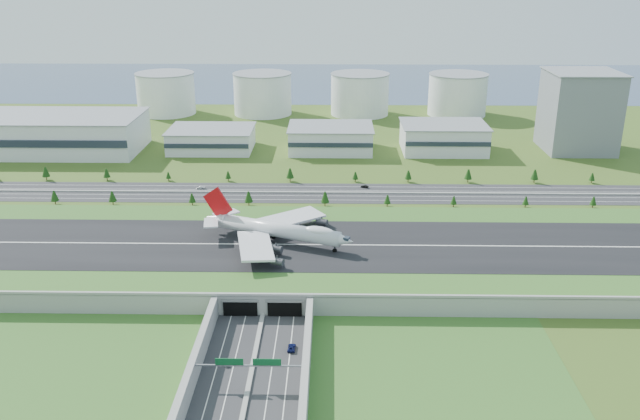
{
  "coord_description": "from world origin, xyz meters",
  "views": [
    {
      "loc": [
        26.27,
        -278.75,
        128.51
      ],
      "look_at": [
        20.39,
        35.0,
        11.82
      ],
      "focal_mm": 38.0,
      "sensor_mm": 36.0,
      "label": 1
    }
  ],
  "objects_px": {
    "fuel_tank_a": "(166,94)",
    "car_0": "(227,363)",
    "car_2": "(292,347)",
    "car_7": "(201,188)",
    "car_5": "(365,186)",
    "office_tower": "(579,112)",
    "boeing_747": "(277,229)"
  },
  "relations": [
    {
      "from": "car_5",
      "to": "car_2",
      "type": "bearing_deg",
      "value": 8.39
    },
    {
      "from": "office_tower",
      "to": "car_5",
      "type": "height_order",
      "value": "office_tower"
    },
    {
      "from": "car_2",
      "to": "car_7",
      "type": "xyz_separation_m",
      "value": [
        -64.37,
        175.23,
        -0.02
      ]
    },
    {
      "from": "car_0",
      "to": "car_7",
      "type": "bearing_deg",
      "value": 92.59
    },
    {
      "from": "office_tower",
      "to": "fuel_tank_a",
      "type": "distance_m",
      "value": 340.18
    },
    {
      "from": "boeing_747",
      "to": "fuel_tank_a",
      "type": "bearing_deg",
      "value": 133.0
    },
    {
      "from": "car_2",
      "to": "car_7",
      "type": "bearing_deg",
      "value": -67.17
    },
    {
      "from": "car_0",
      "to": "fuel_tank_a",
      "type": "bearing_deg",
      "value": 95.23
    },
    {
      "from": "boeing_747",
      "to": "car_7",
      "type": "relative_size",
      "value": 13.32
    },
    {
      "from": "car_2",
      "to": "car_5",
      "type": "height_order",
      "value": "car_2"
    },
    {
      "from": "car_2",
      "to": "car_7",
      "type": "height_order",
      "value": "car_2"
    },
    {
      "from": "car_5",
      "to": "fuel_tank_a",
      "type": "bearing_deg",
      "value": -122.08
    },
    {
      "from": "car_5",
      "to": "car_7",
      "type": "relative_size",
      "value": 0.9
    },
    {
      "from": "car_0",
      "to": "car_2",
      "type": "height_order",
      "value": "car_2"
    },
    {
      "from": "fuel_tank_a",
      "to": "car_5",
      "type": "bearing_deg",
      "value": -51.0
    },
    {
      "from": "car_0",
      "to": "car_7",
      "type": "height_order",
      "value": "car_7"
    },
    {
      "from": "fuel_tank_a",
      "to": "office_tower",
      "type": "bearing_deg",
      "value": -19.77
    },
    {
      "from": "office_tower",
      "to": "car_2",
      "type": "xyz_separation_m",
      "value": [
        -187.5,
        -268.95,
        -26.59
      ]
    },
    {
      "from": "fuel_tank_a",
      "to": "car_5",
      "type": "xyz_separation_m",
      "value": [
        165.81,
        -204.75,
        -16.6
      ]
    },
    {
      "from": "fuel_tank_a",
      "to": "car_0",
      "type": "height_order",
      "value": "fuel_tank_a"
    },
    {
      "from": "car_7",
      "to": "car_0",
      "type": "bearing_deg",
      "value": 11.68
    },
    {
      "from": "office_tower",
      "to": "fuel_tank_a",
      "type": "xyz_separation_m",
      "value": [
        -320.0,
        115.0,
        -10.0
      ]
    },
    {
      "from": "office_tower",
      "to": "car_7",
      "type": "height_order",
      "value": "office_tower"
    },
    {
      "from": "office_tower",
      "to": "car_2",
      "type": "bearing_deg",
      "value": -124.88
    },
    {
      "from": "car_0",
      "to": "car_5",
      "type": "relative_size",
      "value": 0.82
    },
    {
      "from": "office_tower",
      "to": "car_0",
      "type": "distance_m",
      "value": 349.39
    },
    {
      "from": "car_7",
      "to": "office_tower",
      "type": "bearing_deg",
      "value": 108.94
    },
    {
      "from": "office_tower",
      "to": "car_5",
      "type": "xyz_separation_m",
      "value": [
        -154.19,
        -89.75,
        -26.6
      ]
    },
    {
      "from": "office_tower",
      "to": "fuel_tank_a",
      "type": "relative_size",
      "value": 1.1
    },
    {
      "from": "boeing_747",
      "to": "car_5",
      "type": "relative_size",
      "value": 14.88
    },
    {
      "from": "fuel_tank_a",
      "to": "boeing_747",
      "type": "bearing_deg",
      "value": -68.42
    },
    {
      "from": "fuel_tank_a",
      "to": "car_0",
      "type": "bearing_deg",
      "value": -74.21
    }
  ]
}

